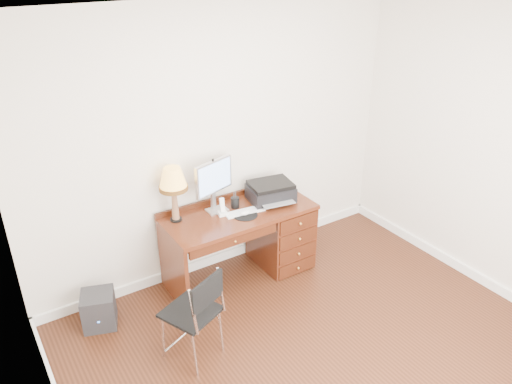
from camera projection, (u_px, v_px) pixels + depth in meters
ground at (327, 359)px, 4.15m from camera, size 4.00×4.00×0.00m
room_shell at (283, 312)px, 4.60m from camera, size 4.00×4.00×4.00m
desk at (266, 232)px, 5.18m from camera, size 1.50×0.67×0.75m
monitor at (215, 179)px, 4.76m from camera, size 0.44×0.21×0.52m
keyboard at (245, 212)px, 4.85m from camera, size 0.41×0.16×0.02m
mouse_pad at (245, 214)px, 4.80m from camera, size 0.24×0.24×0.05m
printer at (271, 191)px, 5.05m from camera, size 0.49×0.41×0.19m
leg_lamp at (173, 182)px, 4.54m from camera, size 0.27×0.27×0.54m
phone at (222, 210)px, 4.79m from camera, size 0.10×0.10×0.18m
pen_cup at (235, 202)px, 4.93m from camera, size 0.08×0.08×0.11m
chair at (194, 310)px, 3.93m from camera, size 0.52×0.53×0.84m
equipment_box at (99, 309)px, 4.46m from camera, size 0.36×0.36×0.33m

